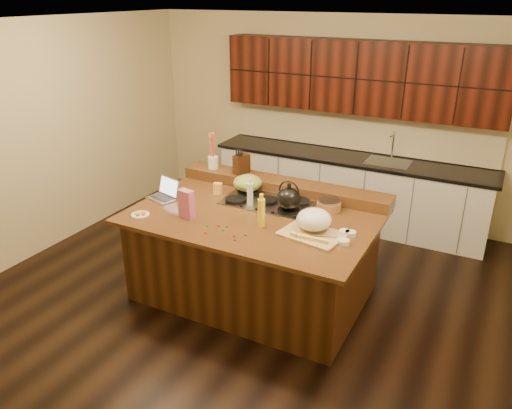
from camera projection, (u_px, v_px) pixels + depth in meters
The scene contains 30 objects.
room at pixel (254, 173), 4.77m from camera, with size 5.52×5.02×2.72m.
island at pixel (254, 254), 5.12m from camera, with size 2.40×1.60×0.92m.
back_ledge at pixel (283, 186), 5.48m from camera, with size 2.40×0.30×0.12m, color black.
cooktop at pixel (267, 202), 5.18m from camera, with size 0.92×0.52×0.05m.
back_counter at pixel (352, 152), 6.60m from camera, with size 3.70×0.66×2.40m.
kettle at pixel (289, 199), 4.89m from camera, with size 0.25×0.25×0.22m, color black.
green_bowl at pixel (248, 183), 5.36m from camera, with size 0.31×0.31×0.17m, color olive.
laptop at pixel (165, 193), 5.30m from camera, with size 0.36×0.31×0.21m.
oil_bottle at pixel (261, 213), 4.63m from camera, with size 0.07×0.07×0.27m, color yellow.
vinegar_bottle at pixel (250, 195), 5.07m from camera, with size 0.06×0.06×0.25m, color silver.
wooden_tray at pixel (314, 223), 4.51m from camera, with size 0.61×0.49×0.22m.
ramekin_a at pixel (350, 234), 4.48m from camera, with size 0.10×0.10×0.04m, color white.
ramekin_b at pixel (344, 242), 4.33m from camera, with size 0.10×0.10×0.04m, color white.
ramekin_c at pixel (344, 233), 4.50m from camera, with size 0.10×0.10×0.04m, color white.
strainer_bowl at pixel (329, 206), 5.00m from camera, with size 0.24×0.24×0.09m, color #996B3F.
kitchen_timer at pixel (297, 236), 4.41m from camera, with size 0.08×0.08×0.07m, color silver.
pink_bag at pixel (187, 204), 4.80m from camera, with size 0.15×0.08×0.28m, color #BA577C.
candy_plate at pixel (140, 215), 4.90m from camera, with size 0.18×0.18×0.01m, color white.
package_box at pixel (218, 189), 5.40m from camera, with size 0.09×0.06×0.12m, color #F2AF55.
utensil_crock at pixel (213, 162), 5.82m from camera, with size 0.12×0.12×0.14m, color white.
knife_block at pixel (242, 164), 5.64m from camera, with size 0.11×0.18×0.22m, color black.
gumdrop_0 at pixel (206, 233), 4.53m from camera, with size 0.02×0.02×0.02m, color red.
gumdrop_1 at pixel (246, 235), 4.49m from camera, with size 0.02×0.02×0.02m, color #198C26.
gumdrop_2 at pixel (234, 236), 4.47m from camera, with size 0.02×0.02×0.02m, color red.
gumdrop_3 at pixel (223, 230), 4.58m from camera, with size 0.02×0.02×0.02m, color #198C26.
gumdrop_4 at pixel (235, 240), 4.40m from camera, with size 0.02×0.02×0.02m, color red.
gumdrop_5 at pixel (227, 226), 4.65m from camera, with size 0.02×0.02×0.02m, color #198C26.
gumdrop_6 at pixel (219, 226), 4.66m from camera, with size 0.02×0.02×0.02m, color red.
gumdrop_7 at pixel (207, 226), 4.67m from camera, with size 0.02×0.02×0.02m, color #198C26.
gumdrop_8 at pixel (246, 235), 4.49m from camera, with size 0.02×0.02×0.02m, color red.
Camera 1 is at (2.10, -3.98, 2.95)m, focal length 35.00 mm.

